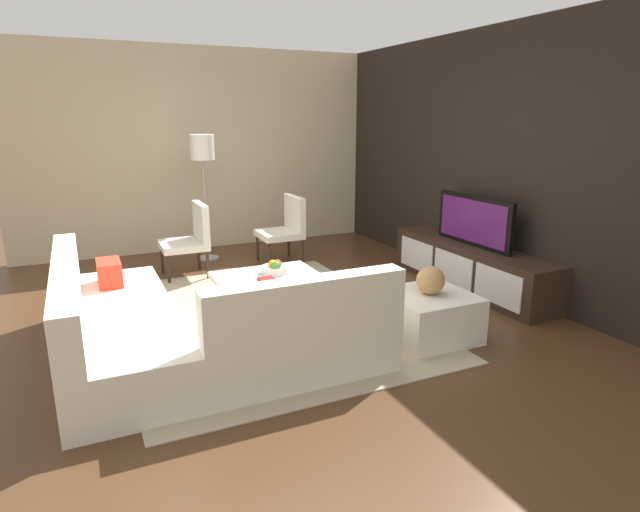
% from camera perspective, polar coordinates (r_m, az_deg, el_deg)
% --- Properties ---
extents(ground_plane, '(14.00, 14.00, 0.00)m').
position_cam_1_polar(ground_plane, '(5.00, -5.80, -7.13)').
color(ground_plane, '#4C301C').
extents(feature_wall_back, '(6.40, 0.12, 2.80)m').
position_cam_1_polar(feature_wall_back, '(6.08, 18.97, 9.70)').
color(feature_wall_back, black).
rests_on(feature_wall_back, ground).
extents(side_wall_left, '(0.12, 5.20, 2.80)m').
position_cam_1_polar(side_wall_left, '(7.79, -12.58, 11.11)').
color(side_wall_left, beige).
rests_on(side_wall_left, ground).
extents(area_rug, '(3.30, 2.57, 0.01)m').
position_cam_1_polar(area_rug, '(5.08, -6.17, -6.69)').
color(area_rug, tan).
rests_on(area_rug, ground).
extents(media_console, '(2.22, 0.50, 0.50)m').
position_cam_1_polar(media_console, '(6.08, 15.98, -1.13)').
color(media_console, '#332319').
rests_on(media_console, ground).
extents(television, '(1.14, 0.06, 0.54)m').
position_cam_1_polar(television, '(5.96, 16.34, 3.69)').
color(television, black).
rests_on(television, media_console).
extents(sectional_couch, '(2.34, 2.32, 0.81)m').
position_cam_1_polar(sectional_couch, '(4.24, -14.98, -7.68)').
color(sectional_couch, silver).
rests_on(sectional_couch, ground).
extents(coffee_table, '(1.00, 1.00, 0.38)m').
position_cam_1_polar(coffee_table, '(5.05, -5.16, -4.45)').
color(coffee_table, '#332319').
rests_on(coffee_table, ground).
extents(accent_chair_near, '(0.57, 0.53, 0.87)m').
position_cam_1_polar(accent_chair_near, '(6.48, -13.80, 2.17)').
color(accent_chair_near, '#332319').
rests_on(accent_chair_near, ground).
extents(floor_lamp, '(0.31, 0.31, 1.65)m').
position_cam_1_polar(floor_lamp, '(7.06, -12.61, 10.55)').
color(floor_lamp, '#A5A5AA').
rests_on(floor_lamp, ground).
extents(ottoman, '(0.70, 0.70, 0.40)m').
position_cam_1_polar(ottoman, '(4.67, 11.68, -6.36)').
color(ottoman, silver).
rests_on(ottoman, ground).
extents(fruit_bowl, '(0.28, 0.28, 0.14)m').
position_cam_1_polar(fruit_bowl, '(5.16, -4.85, -1.31)').
color(fruit_bowl, silver).
rests_on(fruit_bowl, coffee_table).
extents(accent_chair_far, '(0.56, 0.53, 0.87)m').
position_cam_1_polar(accent_chair_far, '(6.89, -3.70, 3.33)').
color(accent_chair_far, '#332319').
rests_on(accent_chair_far, ground).
extents(decorative_ball, '(0.24, 0.24, 0.24)m').
position_cam_1_polar(decorative_ball, '(4.56, 11.90, -2.60)').
color(decorative_ball, '#AD8451').
rests_on(decorative_ball, ottoman).
extents(book_stack, '(0.18, 0.16, 0.08)m').
position_cam_1_polar(book_stack, '(4.74, -5.70, -2.95)').
color(book_stack, '#1E232D').
rests_on(book_stack, coffee_table).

